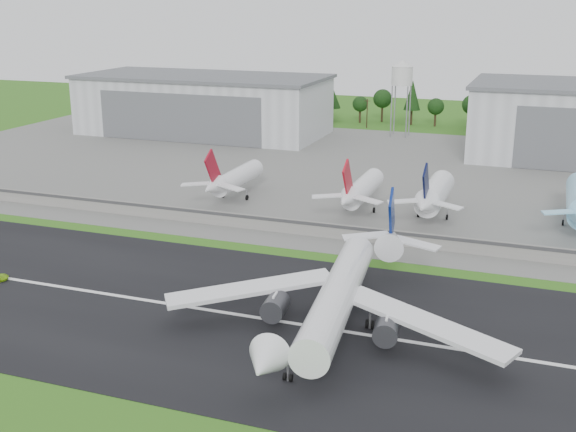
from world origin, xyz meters
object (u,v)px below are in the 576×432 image
at_px(main_airliner, 337,304).
at_px(parked_jet_red_a, 232,179).
at_px(parked_jet_red_b, 360,190).
at_px(parked_jet_navy, 433,195).

height_order(main_airliner, parked_jet_red_a, main_airliner).
relative_size(parked_jet_red_a, parked_jet_red_b, 1.00).
xyz_separation_m(main_airliner, parked_jet_red_a, (-48.55, 66.94, 0.98)).
height_order(parked_jet_red_a, parked_jet_red_b, parked_jet_red_b).
xyz_separation_m(main_airliner, parked_jet_red_b, (-13.78, 66.96, 1.06)).
distance_m(parked_jet_red_a, parked_jet_navy, 52.94).
relative_size(main_airliner, parked_jet_red_b, 1.89).
xyz_separation_m(parked_jet_red_b, parked_jet_navy, (18.17, 0.07, 0.42)).
xyz_separation_m(main_airliner, parked_jet_navy, (4.38, 67.02, 1.49)).
bearing_deg(parked_jet_red_b, main_airliner, -78.37).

